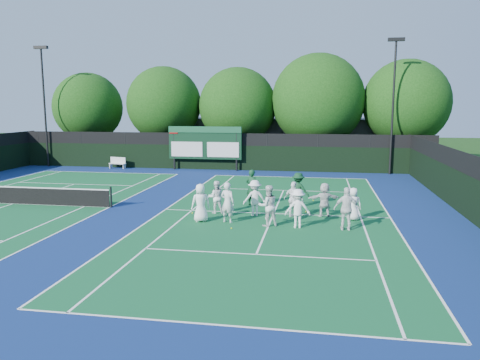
% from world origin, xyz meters
% --- Properties ---
extents(ground, '(120.00, 120.00, 0.00)m').
position_xyz_m(ground, '(0.00, 0.00, 0.00)').
color(ground, '#14360E').
rests_on(ground, ground).
extents(court_apron, '(34.00, 32.00, 0.01)m').
position_xyz_m(court_apron, '(-6.00, 1.00, 0.00)').
color(court_apron, navy).
rests_on(court_apron, ground).
extents(near_court, '(11.05, 23.85, 0.01)m').
position_xyz_m(near_court, '(0.00, 1.00, 0.01)').
color(near_court, '#11562C').
rests_on(near_court, ground).
extents(left_court, '(11.05, 23.85, 0.01)m').
position_xyz_m(left_court, '(-14.00, 1.00, 0.01)').
color(left_court, '#11562C').
rests_on(left_court, ground).
extents(back_fence, '(34.00, 0.08, 3.00)m').
position_xyz_m(back_fence, '(-6.00, 16.00, 1.36)').
color(back_fence, black).
rests_on(back_fence, ground).
extents(divider_fence_right, '(0.08, 32.00, 3.00)m').
position_xyz_m(divider_fence_right, '(9.00, 1.00, 1.36)').
color(divider_fence_right, black).
rests_on(divider_fence_right, ground).
extents(scoreboard, '(6.00, 0.21, 3.55)m').
position_xyz_m(scoreboard, '(-7.01, 15.59, 2.19)').
color(scoreboard, black).
rests_on(scoreboard, ground).
extents(clubhouse, '(18.00, 6.00, 4.00)m').
position_xyz_m(clubhouse, '(-2.00, 24.00, 2.00)').
color(clubhouse, slate).
rests_on(clubhouse, ground).
extents(light_pole_left, '(1.20, 0.30, 10.12)m').
position_xyz_m(light_pole_left, '(-21.00, 15.70, 6.30)').
color(light_pole_left, black).
rests_on(light_pole_left, ground).
extents(light_pole_right, '(1.20, 0.30, 10.12)m').
position_xyz_m(light_pole_right, '(7.50, 15.70, 6.30)').
color(light_pole_right, black).
rests_on(light_pole_right, ground).
extents(tennis_net, '(11.30, 0.10, 1.10)m').
position_xyz_m(tennis_net, '(-14.00, 1.00, 0.49)').
color(tennis_net, black).
rests_on(tennis_net, ground).
extents(bench, '(1.54, 0.72, 0.95)m').
position_xyz_m(bench, '(-14.46, 15.37, 0.51)').
color(bench, silver).
rests_on(bench, ground).
extents(tree_a, '(6.30, 6.30, 8.19)m').
position_xyz_m(tree_a, '(-18.86, 19.58, 4.88)').
color(tree_a, black).
rests_on(tree_a, ground).
extents(tree_b, '(6.64, 6.64, 8.66)m').
position_xyz_m(tree_b, '(-11.55, 19.58, 5.16)').
color(tree_b, black).
rests_on(tree_b, ground).
extents(tree_c, '(6.72, 6.72, 8.50)m').
position_xyz_m(tree_c, '(-4.84, 19.58, 4.97)').
color(tree_c, black).
rests_on(tree_c, ground).
extents(tree_d, '(7.86, 7.86, 9.57)m').
position_xyz_m(tree_d, '(2.07, 19.58, 5.44)').
color(tree_d, black).
rests_on(tree_d, ground).
extents(tree_e, '(7.06, 7.06, 8.97)m').
position_xyz_m(tree_e, '(9.24, 19.58, 5.26)').
color(tree_e, black).
rests_on(tree_e, ground).
extents(tennis_ball_0, '(0.07, 0.07, 0.07)m').
position_xyz_m(tennis_ball_0, '(-1.50, -2.14, 0.03)').
color(tennis_ball_0, '#CDE21A').
rests_on(tennis_ball_0, ground).
extents(tennis_ball_1, '(0.07, 0.07, 0.07)m').
position_xyz_m(tennis_ball_1, '(1.16, 3.82, 0.03)').
color(tennis_ball_1, '#CDE21A').
rests_on(tennis_ball_1, ground).
extents(tennis_ball_3, '(0.07, 0.07, 0.07)m').
position_xyz_m(tennis_ball_3, '(-3.91, 0.36, 0.03)').
color(tennis_ball_3, '#CDE21A').
rests_on(tennis_ball_3, ground).
extents(tennis_ball_4, '(0.07, 0.07, 0.07)m').
position_xyz_m(tennis_ball_4, '(1.86, 4.44, 0.03)').
color(tennis_ball_4, '#CDE21A').
rests_on(tennis_ball_4, ground).
extents(tennis_ball_5, '(0.07, 0.07, 0.07)m').
position_xyz_m(tennis_ball_5, '(1.54, 1.58, 0.03)').
color(tennis_ball_5, '#CDE21A').
rests_on(tennis_ball_5, ground).
extents(player_front_0, '(1.00, 0.85, 1.74)m').
position_xyz_m(player_front_0, '(-3.12, -1.08, 0.87)').
color(player_front_0, white).
rests_on(player_front_0, ground).
extents(player_front_1, '(0.77, 0.62, 1.84)m').
position_xyz_m(player_front_1, '(-1.89, -1.04, 0.92)').
color(player_front_1, silver).
rests_on(player_front_1, ground).
extents(player_front_2, '(1.08, 0.98, 1.81)m').
position_xyz_m(player_front_2, '(-0.03, -1.35, 0.90)').
color(player_front_2, silver).
rests_on(player_front_2, ground).
extents(player_front_3, '(1.18, 0.79, 1.69)m').
position_xyz_m(player_front_3, '(1.26, -1.43, 0.85)').
color(player_front_3, white).
rests_on(player_front_3, ground).
extents(player_front_4, '(1.10, 0.49, 1.84)m').
position_xyz_m(player_front_4, '(3.31, -1.50, 0.92)').
color(player_front_4, silver).
rests_on(player_front_4, ground).
extents(player_back_0, '(0.89, 0.75, 1.61)m').
position_xyz_m(player_back_0, '(-2.78, 0.64, 0.81)').
color(player_back_0, white).
rests_on(player_back_0, ground).
extents(player_back_1, '(1.25, 0.94, 1.72)m').
position_xyz_m(player_back_1, '(-0.86, 0.46, 0.86)').
color(player_back_1, white).
rests_on(player_back_1, ground).
extents(player_back_2, '(1.09, 0.79, 1.71)m').
position_xyz_m(player_back_2, '(0.99, 0.43, 0.86)').
color(player_back_2, white).
rests_on(player_back_2, ground).
extents(player_back_3, '(1.58, 0.85, 1.62)m').
position_xyz_m(player_back_3, '(2.41, 0.88, 0.81)').
color(player_back_3, silver).
rests_on(player_back_3, ground).
extents(player_back_4, '(0.76, 0.51, 1.52)m').
position_xyz_m(player_back_4, '(3.71, 0.32, 0.76)').
color(player_back_4, white).
rests_on(player_back_4, ground).
extents(coach_left, '(0.82, 0.70, 1.92)m').
position_xyz_m(coach_left, '(-1.31, 2.69, 0.96)').
color(coach_left, '#103C21').
rests_on(coach_left, ground).
extents(coach_right, '(1.32, 1.00, 1.81)m').
position_xyz_m(coach_right, '(1.09, 2.71, 0.91)').
color(coach_right, '#0F371D').
rests_on(coach_right, ground).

